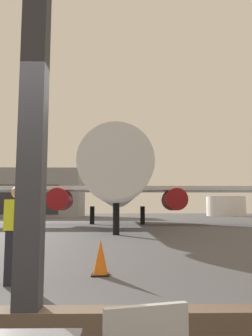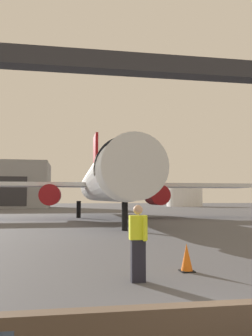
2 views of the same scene
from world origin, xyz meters
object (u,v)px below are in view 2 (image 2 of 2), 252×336
at_px(airplane, 105,181).
at_px(traffic_cone, 187,258).
at_px(fuel_storage_tank, 184,198).
at_px(ground_crew_worker, 138,242).

distance_m(airplane, traffic_cone, 23.46).
bearing_deg(fuel_storage_tank, airplane, -116.31).
bearing_deg(airplane, ground_crew_worker, -93.99).
height_order(airplane, traffic_cone, airplane).
height_order(airplane, ground_crew_worker, airplane).
xyz_separation_m(ground_crew_worker, traffic_cone, (1.47, 0.89, -0.56)).
relative_size(airplane, ground_crew_worker, 17.52).
height_order(traffic_cone, fuel_storage_tank, fuel_storage_tank).
bearing_deg(fuel_storage_tank, ground_crew_worker, -109.75).
bearing_deg(ground_crew_worker, airplane, 86.01).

